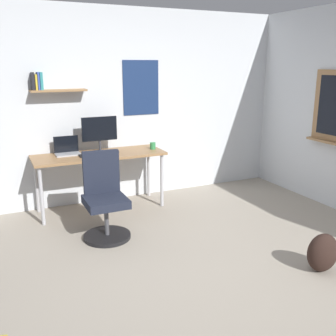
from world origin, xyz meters
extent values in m
plane|color=#9E9384|center=(0.00, 0.00, 0.00)|extent=(5.20, 5.20, 0.00)
cube|color=silver|center=(0.00, 2.45, 1.30)|extent=(5.00, 0.10, 2.60)
cube|color=#997047|center=(-0.84, 2.30, 1.55)|extent=(0.68, 0.20, 0.02)
cube|color=navy|center=(0.29, 2.39, 1.55)|extent=(0.52, 0.01, 0.74)
cube|color=black|center=(-1.13, 2.33, 1.67)|extent=(0.03, 0.14, 0.21)
cube|color=gold|center=(-1.10, 2.33, 1.65)|extent=(0.02, 0.14, 0.19)
cube|color=#3851B2|center=(-1.07, 2.33, 1.67)|extent=(0.02, 0.14, 0.21)
cube|color=teal|center=(-1.04, 2.33, 1.67)|extent=(0.03, 0.14, 0.21)
cube|color=#997047|center=(-0.42, 2.07, 0.73)|extent=(1.67, 0.59, 0.03)
cylinder|color=#B7B7BC|center=(-1.20, 1.84, 0.36)|extent=(0.04, 0.04, 0.72)
cylinder|color=#B7B7BC|center=(0.35, 1.84, 0.36)|extent=(0.04, 0.04, 0.72)
cylinder|color=#B7B7BC|center=(-1.20, 2.31, 0.36)|extent=(0.04, 0.04, 0.72)
cylinder|color=#B7B7BC|center=(0.35, 2.31, 0.36)|extent=(0.04, 0.04, 0.72)
cylinder|color=black|center=(-0.61, 1.16, 0.02)|extent=(0.52, 0.52, 0.04)
cylinder|color=#4C4C51|center=(-0.61, 1.16, 0.21)|extent=(0.05, 0.05, 0.34)
cube|color=#1E2333|center=(-0.61, 1.16, 0.42)|extent=(0.44, 0.44, 0.09)
cube|color=#1E2333|center=(-0.59, 1.36, 0.71)|extent=(0.40, 0.10, 0.48)
cube|color=#ADAFB5|center=(-0.80, 2.18, 0.76)|extent=(0.31, 0.21, 0.02)
cube|color=black|center=(-0.80, 2.28, 0.87)|extent=(0.31, 0.01, 0.21)
cylinder|color=#38383D|center=(-0.38, 2.18, 0.76)|extent=(0.17, 0.17, 0.01)
cylinder|color=#38383D|center=(-0.38, 2.18, 0.83)|extent=(0.03, 0.03, 0.14)
cube|color=black|center=(-0.38, 2.17, 1.06)|extent=(0.46, 0.02, 0.31)
cube|color=black|center=(-0.51, 2.00, 0.76)|extent=(0.37, 0.13, 0.02)
ellipsoid|color=#262628|center=(-0.23, 2.00, 0.77)|extent=(0.10, 0.06, 0.03)
cylinder|color=#338C4C|center=(0.31, 2.05, 0.80)|extent=(0.08, 0.08, 0.09)
ellipsoid|color=black|center=(1.00, -0.36, 0.18)|extent=(0.32, 0.22, 0.37)
camera|label=1|loc=(-1.66, -2.73, 1.87)|focal=41.63mm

